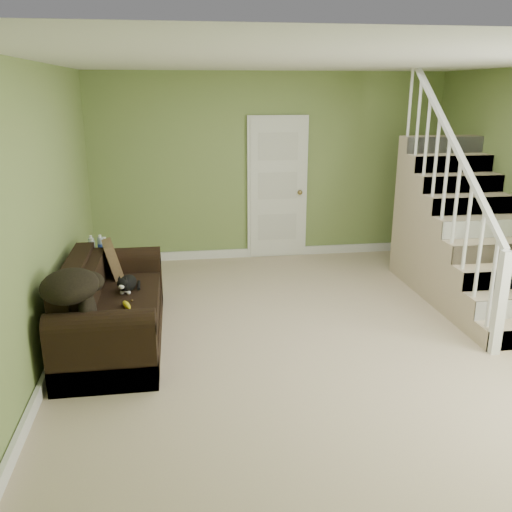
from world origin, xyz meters
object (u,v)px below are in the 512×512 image
object	(u,v)px
sofa	(110,312)
cat	(127,284)
side_table	(102,278)
banana	(127,305)

from	to	relation	value
sofa	cat	xyz separation A→B (m)	(0.17, 0.20, 0.21)
sofa	side_table	distance (m)	1.11
side_table	sofa	bearing A→B (deg)	-79.52
side_table	cat	xyz separation A→B (m)	(0.37, -0.89, 0.23)
sofa	cat	world-z (taller)	sofa
sofa	side_table	xyz separation A→B (m)	(-0.20, 1.09, -0.02)
side_table	cat	size ratio (longest dim) A/B	1.73
cat	banana	xyz separation A→B (m)	(0.02, -0.43, -0.06)
cat	banana	distance (m)	0.43
banana	side_table	bearing A→B (deg)	86.57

